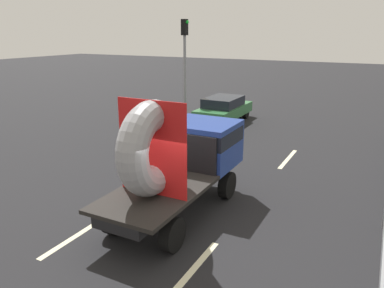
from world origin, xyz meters
TOP-DOWN VIEW (x-y plane):
  - ground_plane at (0.00, 0.00)m, footprint 120.00×120.00m
  - flatbed_truck at (-0.09, 1.27)m, footprint 2.02×5.25m
  - distant_sedan at (-3.35, 11.91)m, footprint 1.87×4.37m
  - traffic_light at (-6.18, 12.52)m, footprint 0.42×0.36m
  - lane_dash_left_near at (-1.72, -1.08)m, footprint 0.16×2.88m
  - lane_dash_left_far at (-1.72, 6.96)m, footprint 0.16×2.75m
  - lane_dash_right_near at (1.54, -1.22)m, footprint 0.16×2.41m
  - lane_dash_right_far at (1.54, 7.10)m, footprint 0.16×2.57m

SIDE VIEW (x-z plane):
  - ground_plane at x=0.00m, z-range 0.00..0.00m
  - lane_dash_left_near at x=-1.72m, z-range 0.00..0.01m
  - lane_dash_left_far at x=-1.72m, z-range 0.00..0.01m
  - lane_dash_right_near at x=1.54m, z-range 0.00..0.01m
  - lane_dash_right_far at x=1.54m, z-range 0.00..0.01m
  - distant_sedan at x=-3.35m, z-range 0.05..1.48m
  - flatbed_truck at x=-0.09m, z-range -0.05..3.37m
  - traffic_light at x=-6.18m, z-range 0.87..6.50m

